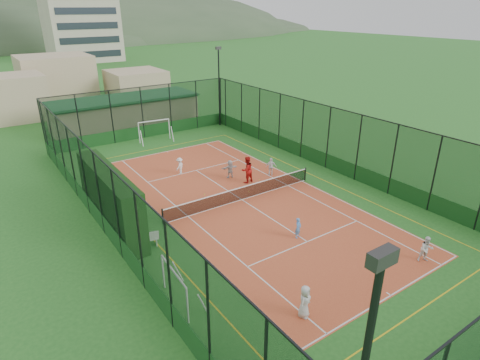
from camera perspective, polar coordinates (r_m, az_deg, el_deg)
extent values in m
plane|color=#246522|center=(27.22, 0.27, -2.84)|extent=(300.00, 300.00, 0.00)
cube|color=#B63F28|center=(27.22, 0.27, -2.83)|extent=(11.17, 23.97, 0.01)
cube|color=black|center=(24.45, -17.94, -2.62)|extent=(1.23, 8.20, 3.59)
imported|color=silver|center=(17.70, 9.18, -16.69)|extent=(0.87, 0.75, 1.51)
imported|color=#5195E5|center=(22.95, 8.27, -6.75)|extent=(0.52, 0.43, 1.22)
imported|color=white|center=(22.77, 25.00, -8.92)|extent=(0.87, 0.82, 1.42)
imported|color=white|center=(31.47, -8.56, 2.00)|extent=(0.99, 0.89, 1.33)
imported|color=white|center=(30.95, 4.44, 1.91)|extent=(0.88, 0.74, 1.41)
imported|color=silver|center=(30.46, -1.43, 1.59)|extent=(1.34, 0.63, 1.39)
imported|color=#B41613|center=(29.49, 0.99, 1.47)|extent=(1.05, 0.86, 2.00)
sphere|color=#CCE033|center=(28.30, 1.26, -1.66)|extent=(0.07, 0.07, 0.07)
sphere|color=#CCE033|center=(30.25, 2.77, 0.04)|extent=(0.07, 0.07, 0.07)
sphere|color=#CCE033|center=(27.23, -2.58, -2.75)|extent=(0.07, 0.07, 0.07)
sphere|color=#CCE033|center=(28.01, -5.05, -2.04)|extent=(0.07, 0.07, 0.07)
sphere|color=#CCE033|center=(27.41, -5.19, -2.65)|extent=(0.07, 0.07, 0.07)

